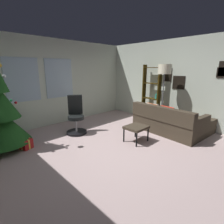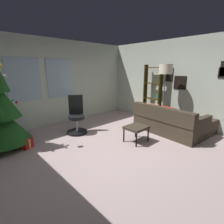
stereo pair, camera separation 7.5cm
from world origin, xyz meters
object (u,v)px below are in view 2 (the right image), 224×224
(footstool, at_px, (136,128))
(holiday_tree, at_px, (1,113))
(office_chair, at_px, (77,118))
(bookshelf, at_px, (152,97))
(gift_box_red, at_px, (26,143))
(floor_lamp, at_px, (166,73))
(couch, at_px, (174,122))
(gift_box_green, at_px, (20,135))

(footstool, height_order, holiday_tree, holiday_tree)
(office_chair, distance_m, bookshelf, 2.71)
(holiday_tree, bearing_deg, office_chair, -8.24)
(gift_box_red, distance_m, floor_lamp, 4.15)
(footstool, xyz_separation_m, holiday_tree, (-2.45, 1.80, 0.49))
(couch, distance_m, bookshelf, 1.36)
(couch, height_order, floor_lamp, floor_lamp)
(footstool, bearing_deg, holiday_tree, 143.70)
(couch, xyz_separation_m, holiday_tree, (-3.77, 2.11, 0.56))
(gift_box_red, relative_size, floor_lamp, 0.15)
(gift_box_red, bearing_deg, footstool, -35.48)
(gift_box_red, xyz_separation_m, office_chair, (1.38, 0.05, 0.30))
(couch, bearing_deg, gift_box_green, 142.78)
(gift_box_red, distance_m, gift_box_green, 0.74)
(footstool, height_order, gift_box_red, footstool)
(gift_box_green, relative_size, office_chair, 0.38)
(holiday_tree, bearing_deg, gift_box_red, -40.92)
(holiday_tree, xyz_separation_m, floor_lamp, (3.99, -1.60, 0.80))
(footstool, height_order, gift_box_green, footstool)
(bookshelf, relative_size, floor_lamp, 1.00)
(footstool, distance_m, floor_lamp, 2.02)
(holiday_tree, bearing_deg, gift_box_green, 47.05)
(gift_box_red, distance_m, office_chair, 1.41)
(floor_lamp, bearing_deg, bookshelf, 62.99)
(holiday_tree, xyz_separation_m, gift_box_green, (0.41, 0.44, -0.77))
(couch, height_order, gift_box_red, couch)
(footstool, bearing_deg, floor_lamp, 7.44)
(gift_box_red, height_order, floor_lamp, floor_lamp)
(gift_box_green, distance_m, bookshelf, 4.21)
(couch, bearing_deg, holiday_tree, 150.71)
(gift_box_red, height_order, bookshelf, bookshelf)
(couch, relative_size, bookshelf, 1.06)
(office_chair, distance_m, floor_lamp, 2.91)
(holiday_tree, height_order, office_chair, holiday_tree)
(couch, relative_size, gift_box_red, 6.91)
(gift_box_green, bearing_deg, footstool, -47.62)
(couch, height_order, office_chair, office_chair)
(gift_box_red, xyz_separation_m, floor_lamp, (3.64, -1.30, 1.53))
(couch, xyz_separation_m, floor_lamp, (0.22, 0.51, 1.36))
(couch, relative_size, footstool, 3.87)
(footstool, relative_size, holiday_tree, 0.21)
(floor_lamp, bearing_deg, footstool, -172.56)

